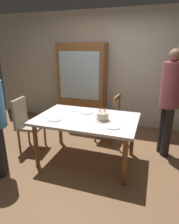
{
  "coord_description": "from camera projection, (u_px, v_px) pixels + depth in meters",
  "views": [
    {
      "loc": [
        0.96,
        -2.68,
        1.82
      ],
      "look_at": [
        0.05,
        0.0,
        0.86
      ],
      "focal_mm": 31.09,
      "sensor_mm": 36.0,
      "label": 1
    }
  ],
  "objects": [
    {
      "name": "dining_table",
      "position": [
        87.0,
        123.0,
        3.07
      ],
      "size": [
        1.57,
        1.02,
        0.76
      ],
      "color": "white",
      "rests_on": "ground"
    },
    {
      "name": "birthday_cake",
      "position": [
        102.0,
        117.0,
        2.92
      ],
      "size": [
        0.28,
        0.28,
        0.19
      ],
      "color": "silver",
      "rests_on": "dining_table"
    },
    {
      "name": "chair_spindle_back",
      "position": [
        108.0,
        119.0,
        3.84
      ],
      "size": [
        0.48,
        0.48,
        0.95
      ],
      "color": "beige",
      "rests_on": "ground"
    },
    {
      "name": "plate_near_guest",
      "position": [
        113.0,
        127.0,
        2.69
      ],
      "size": [
        0.22,
        0.22,
        0.01
      ],
      "primitive_type": "cylinder",
      "color": "white",
      "rests_on": "dining_table"
    },
    {
      "name": "chair_upholstered",
      "position": [
        26.0,
        121.0,
        3.51
      ],
      "size": [
        0.49,
        0.49,
        0.95
      ],
      "color": "tan",
      "rests_on": "ground"
    },
    {
      "name": "plate_far_side",
      "position": [
        87.0,
        112.0,
        3.27
      ],
      "size": [
        0.22,
        0.22,
        0.01
      ],
      "primitive_type": "cylinder",
      "color": "white",
      "rests_on": "dining_table"
    },
    {
      "name": "person_guest",
      "position": [
        170.0,
        98.0,
        3.15
      ],
      "size": [
        0.32,
        0.32,
        1.79
      ],
      "color": "#262328",
      "rests_on": "ground"
    },
    {
      "name": "fork_far_side",
      "position": [
        78.0,
        112.0,
        3.31
      ],
      "size": [
        0.18,
        0.06,
        0.01
      ],
      "primitive_type": "cube",
      "rotation": [
        0.0,
        0.0,
        0.24
      ],
      "color": "silver",
      "rests_on": "dining_table"
    },
    {
      "name": "ground",
      "position": [
        87.0,
        160.0,
        3.29
      ],
      "size": [
        6.4,
        6.4,
        0.0
      ],
      "primitive_type": "plane",
      "color": "brown"
    },
    {
      "name": "back_wall",
      "position": [
        113.0,
        70.0,
        4.53
      ],
      "size": [
        6.4,
        0.1,
        2.6
      ],
      "primitive_type": "cube",
      "color": "silver",
      "rests_on": "ground"
    },
    {
      "name": "plate_near_celebrant",
      "position": [
        55.0,
        119.0,
        2.96
      ],
      "size": [
        0.22,
        0.22,
        0.01
      ],
      "primitive_type": "cylinder",
      "color": "white",
      "rests_on": "dining_table"
    },
    {
      "name": "china_cabinet",
      "position": [
        83.0,
        85.0,
        4.57
      ],
      "size": [
        1.1,
        0.45,
        1.9
      ],
      "color": "brown",
      "rests_on": "ground"
    },
    {
      "name": "fork_near_celebrant",
      "position": [
        46.0,
        118.0,
        3.02
      ],
      "size": [
        0.18,
        0.05,
        0.01
      ],
      "primitive_type": "cube",
      "rotation": [
        0.0,
        0.0,
        0.19
      ],
      "color": "silver",
      "rests_on": "dining_table"
    }
  ]
}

